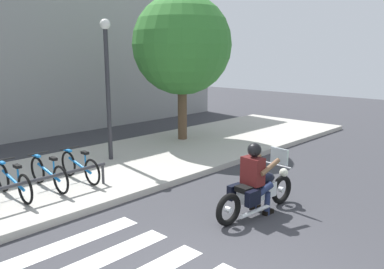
{
  "coord_description": "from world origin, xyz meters",
  "views": [
    {
      "loc": [
        -3.51,
        -3.08,
        3.04
      ],
      "look_at": [
        3.33,
        3.41,
        1.07
      ],
      "focal_mm": 36.45,
      "sensor_mm": 36.0,
      "label": 1
    }
  ],
  "objects_px": {
    "bicycle_4": "(49,174)",
    "street_lamp": "(107,78)",
    "motorcycle": "(258,191)",
    "rider": "(255,174)",
    "bicycle_3": "(13,182)",
    "bicycle_5": "(80,167)",
    "tree_near_rack": "(182,45)",
    "bike_rack": "(5,189)"
  },
  "relations": [
    {
      "from": "bike_rack",
      "to": "tree_near_rack",
      "type": "height_order",
      "value": "tree_near_rack"
    },
    {
      "from": "bicycle_3",
      "to": "bike_rack",
      "type": "xyz_separation_m",
      "value": [
        -0.38,
        -0.55,
        0.08
      ]
    },
    {
      "from": "bicycle_4",
      "to": "street_lamp",
      "type": "distance_m",
      "value": 3.2
    },
    {
      "from": "bicycle_5",
      "to": "street_lamp",
      "type": "distance_m",
      "value": 2.7
    },
    {
      "from": "bicycle_4",
      "to": "tree_near_rack",
      "type": "distance_m",
      "value": 6.41
    },
    {
      "from": "motorcycle",
      "to": "bike_rack",
      "type": "distance_m",
      "value": 4.74
    },
    {
      "from": "motorcycle",
      "to": "bike_rack",
      "type": "relative_size",
      "value": 0.5
    },
    {
      "from": "rider",
      "to": "bicycle_4",
      "type": "xyz_separation_m",
      "value": [
        -2.19,
        3.84,
        -0.32
      ]
    },
    {
      "from": "rider",
      "to": "bicycle_5",
      "type": "height_order",
      "value": "rider"
    },
    {
      "from": "tree_near_rack",
      "to": "motorcycle",
      "type": "bearing_deg",
      "value": -121.87
    },
    {
      "from": "rider",
      "to": "street_lamp",
      "type": "xyz_separation_m",
      "value": [
        0.15,
        4.9,
        1.59
      ]
    },
    {
      "from": "bicycle_3",
      "to": "tree_near_rack",
      "type": "bearing_deg",
      "value": 12.99
    },
    {
      "from": "bicycle_3",
      "to": "bicycle_5",
      "type": "height_order",
      "value": "bicycle_3"
    },
    {
      "from": "bicycle_3",
      "to": "street_lamp",
      "type": "height_order",
      "value": "street_lamp"
    },
    {
      "from": "motorcycle",
      "to": "bicycle_4",
      "type": "xyz_separation_m",
      "value": [
        -2.27,
        3.85,
        0.04
      ]
    },
    {
      "from": "bicycle_4",
      "to": "tree_near_rack",
      "type": "height_order",
      "value": "tree_near_rack"
    },
    {
      "from": "bicycle_4",
      "to": "street_lamp",
      "type": "relative_size",
      "value": 0.42
    },
    {
      "from": "motorcycle",
      "to": "rider",
      "type": "height_order",
      "value": "rider"
    },
    {
      "from": "bike_rack",
      "to": "street_lamp",
      "type": "xyz_separation_m",
      "value": [
        3.47,
        1.61,
        1.83
      ]
    },
    {
      "from": "bike_rack",
      "to": "tree_near_rack",
      "type": "relative_size",
      "value": 0.88
    },
    {
      "from": "motorcycle",
      "to": "bicycle_3",
      "type": "distance_m",
      "value": 4.9
    },
    {
      "from": "motorcycle",
      "to": "tree_near_rack",
      "type": "xyz_separation_m",
      "value": [
        3.3,
        5.31,
        2.85
      ]
    },
    {
      "from": "bicycle_5",
      "to": "tree_near_rack",
      "type": "distance_m",
      "value": 5.77
    },
    {
      "from": "rider",
      "to": "bicycle_4",
      "type": "bearing_deg",
      "value": 119.76
    },
    {
      "from": "bicycle_3",
      "to": "rider",
      "type": "bearing_deg",
      "value": -52.47
    },
    {
      "from": "street_lamp",
      "to": "tree_near_rack",
      "type": "bearing_deg",
      "value": 7.05
    },
    {
      "from": "rider",
      "to": "bicycle_5",
      "type": "xyz_separation_m",
      "value": [
        -1.44,
        3.84,
        -0.33
      ]
    },
    {
      "from": "motorcycle",
      "to": "rider",
      "type": "xyz_separation_m",
      "value": [
        -0.08,
        0.01,
        0.36
      ]
    },
    {
      "from": "motorcycle",
      "to": "bicycle_4",
      "type": "height_order",
      "value": "motorcycle"
    },
    {
      "from": "tree_near_rack",
      "to": "bicycle_5",
      "type": "bearing_deg",
      "value": -163.15
    },
    {
      "from": "bike_rack",
      "to": "street_lamp",
      "type": "height_order",
      "value": "street_lamp"
    },
    {
      "from": "bicycle_5",
      "to": "tree_near_rack",
      "type": "xyz_separation_m",
      "value": [
        4.82,
        1.46,
        2.82
      ]
    },
    {
      "from": "motorcycle",
      "to": "bicycle_3",
      "type": "xyz_separation_m",
      "value": [
        -3.03,
        3.85,
        0.04
      ]
    },
    {
      "from": "motorcycle",
      "to": "bicycle_5",
      "type": "height_order",
      "value": "motorcycle"
    },
    {
      "from": "rider",
      "to": "street_lamp",
      "type": "height_order",
      "value": "street_lamp"
    },
    {
      "from": "rider",
      "to": "bicycle_3",
      "type": "distance_m",
      "value": 4.85
    },
    {
      "from": "motorcycle",
      "to": "tree_near_rack",
      "type": "relative_size",
      "value": 0.44
    },
    {
      "from": "bicycle_4",
      "to": "street_lamp",
      "type": "height_order",
      "value": "street_lamp"
    },
    {
      "from": "motorcycle",
      "to": "tree_near_rack",
      "type": "distance_m",
      "value": 6.87
    },
    {
      "from": "motorcycle",
      "to": "bicycle_5",
      "type": "relative_size",
      "value": 1.35
    },
    {
      "from": "bicycle_3",
      "to": "bicycle_4",
      "type": "height_order",
      "value": "same"
    },
    {
      "from": "bicycle_4",
      "to": "motorcycle",
      "type": "bearing_deg",
      "value": -59.44
    }
  ]
}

